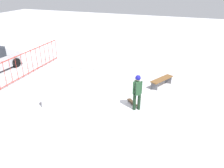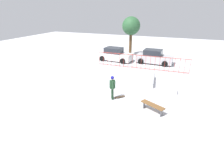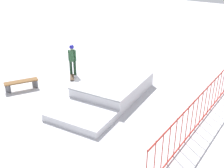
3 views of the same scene
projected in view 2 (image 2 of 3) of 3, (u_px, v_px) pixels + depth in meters
name	position (u px, v px, depth m)	size (l,w,h in m)	color
ground_plane	(124.00, 89.00, 14.41)	(60.00, 60.00, 0.00)	silver
skate_ramp	(137.00, 81.00, 15.20)	(5.69, 3.28, 0.74)	silver
skater	(112.00, 86.00, 12.49)	(0.44, 0.39, 1.73)	black
skateboard	(120.00, 97.00, 12.99)	(0.72, 0.70, 0.09)	#3F2D1E
perimeter_fence	(141.00, 62.00, 18.94)	(9.59, 0.29, 1.50)	#B22D23
park_bench	(153.00, 106.00, 11.18)	(1.61, 1.09, 0.48)	brown
parked_car_white	(115.00, 55.00, 22.00)	(4.21, 2.16, 1.60)	white
parked_car_silver	(154.00, 57.00, 20.92)	(4.17, 2.06, 1.60)	#B7B7BC
distant_tree	(131.00, 26.00, 23.18)	(2.32, 2.32, 5.04)	brown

